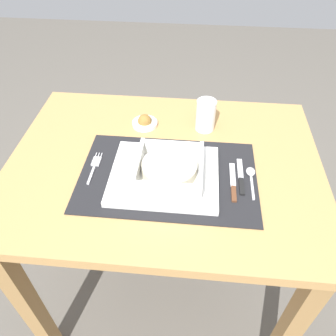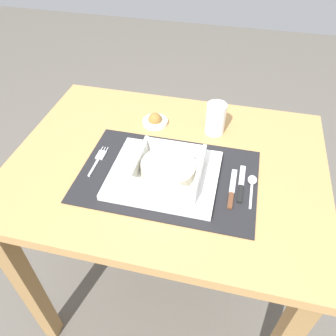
{
  "view_description": "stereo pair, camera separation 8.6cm",
  "coord_description": "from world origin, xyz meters",
  "px_view_note": "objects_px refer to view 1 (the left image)",
  "views": [
    {
      "loc": [
        0.08,
        -0.68,
        1.36
      ],
      "look_at": [
        0.02,
        -0.06,
        0.76
      ],
      "focal_mm": 35.62,
      "sensor_mm": 36.0,
      "label": 1
    },
    {
      "loc": [
        0.16,
        -0.67,
        1.36
      ],
      "look_at": [
        0.02,
        -0.06,
        0.76
      ],
      "focal_mm": 35.62,
      "sensor_mm": 36.0,
      "label": 2
    }
  ],
  "objects_px": {
    "porridge_bowl": "(169,170)",
    "spoon": "(251,175)",
    "dining_table": "(164,190)",
    "drinking_glass": "(206,117)",
    "condiment_saucer": "(145,122)",
    "bread_knife": "(233,184)",
    "fork": "(95,165)",
    "butter_knife": "(241,178)"
  },
  "relations": [
    {
      "from": "porridge_bowl",
      "to": "spoon",
      "type": "relative_size",
      "value": 1.49
    },
    {
      "from": "dining_table",
      "to": "drinking_glass",
      "type": "relative_size",
      "value": 8.92
    },
    {
      "from": "spoon",
      "to": "condiment_saucer",
      "type": "xyz_separation_m",
      "value": [
        -0.31,
        0.2,
        0.0
      ]
    },
    {
      "from": "bread_knife",
      "to": "drinking_glass",
      "type": "xyz_separation_m",
      "value": [
        -0.08,
        0.24,
        0.04
      ]
    },
    {
      "from": "fork",
      "to": "spoon",
      "type": "distance_m",
      "value": 0.42
    },
    {
      "from": "spoon",
      "to": "bread_knife",
      "type": "distance_m",
      "value": 0.06
    },
    {
      "from": "porridge_bowl",
      "to": "condiment_saucer",
      "type": "relative_size",
      "value": 2.12
    },
    {
      "from": "porridge_bowl",
      "to": "butter_knife",
      "type": "bearing_deg",
      "value": 6.55
    },
    {
      "from": "dining_table",
      "to": "condiment_saucer",
      "type": "bearing_deg",
      "value": 115.56
    },
    {
      "from": "porridge_bowl",
      "to": "condiment_saucer",
      "type": "height_order",
      "value": "porridge_bowl"
    },
    {
      "from": "dining_table",
      "to": "condiment_saucer",
      "type": "distance_m",
      "value": 0.22
    },
    {
      "from": "spoon",
      "to": "bread_knife",
      "type": "xyz_separation_m",
      "value": [
        -0.05,
        -0.04,
        -0.0
      ]
    },
    {
      "from": "butter_knife",
      "to": "dining_table",
      "type": "bearing_deg",
      "value": 164.98
    },
    {
      "from": "spoon",
      "to": "fork",
      "type": "bearing_deg",
      "value": 178.88
    },
    {
      "from": "dining_table",
      "to": "spoon",
      "type": "relative_size",
      "value": 7.76
    },
    {
      "from": "fork",
      "to": "condiment_saucer",
      "type": "xyz_separation_m",
      "value": [
        0.11,
        0.2,
        0.01
      ]
    },
    {
      "from": "dining_table",
      "to": "porridge_bowl",
      "type": "xyz_separation_m",
      "value": [
        0.02,
        -0.07,
        0.16
      ]
    },
    {
      "from": "drinking_glass",
      "to": "spoon",
      "type": "bearing_deg",
      "value": -58.24
    },
    {
      "from": "fork",
      "to": "butter_knife",
      "type": "distance_m",
      "value": 0.39
    },
    {
      "from": "drinking_glass",
      "to": "fork",
      "type": "bearing_deg",
      "value": -145.6
    },
    {
      "from": "bread_knife",
      "to": "condiment_saucer",
      "type": "xyz_separation_m",
      "value": [
        -0.26,
        0.24,
        0.0
      ]
    },
    {
      "from": "fork",
      "to": "drinking_glass",
      "type": "relative_size",
      "value": 1.28
    },
    {
      "from": "butter_knife",
      "to": "condiment_saucer",
      "type": "xyz_separation_m",
      "value": [
        -0.29,
        0.22,
        0.0
      ]
    },
    {
      "from": "butter_knife",
      "to": "spoon",
      "type": "bearing_deg",
      "value": 27.58
    },
    {
      "from": "drinking_glass",
      "to": "condiment_saucer",
      "type": "relative_size",
      "value": 1.24
    },
    {
      "from": "drinking_glass",
      "to": "butter_knife",
      "type": "bearing_deg",
      "value": -65.59
    },
    {
      "from": "spoon",
      "to": "bread_knife",
      "type": "bearing_deg",
      "value": -143.49
    },
    {
      "from": "dining_table",
      "to": "drinking_glass",
      "type": "distance_m",
      "value": 0.26
    },
    {
      "from": "bread_knife",
      "to": "drinking_glass",
      "type": "distance_m",
      "value": 0.25
    },
    {
      "from": "condiment_saucer",
      "to": "porridge_bowl",
      "type": "bearing_deg",
      "value": -67.25
    },
    {
      "from": "porridge_bowl",
      "to": "butter_knife",
      "type": "distance_m",
      "value": 0.19
    },
    {
      "from": "dining_table",
      "to": "fork",
      "type": "relative_size",
      "value": 6.95
    },
    {
      "from": "drinking_glass",
      "to": "condiment_saucer",
      "type": "bearing_deg",
      "value": -179.79
    },
    {
      "from": "fork",
      "to": "butter_knife",
      "type": "xyz_separation_m",
      "value": [
        0.39,
        -0.01,
        0.0
      ]
    },
    {
      "from": "spoon",
      "to": "drinking_glass",
      "type": "xyz_separation_m",
      "value": [
        -0.13,
        0.2,
        0.04
      ]
    },
    {
      "from": "porridge_bowl",
      "to": "drinking_glass",
      "type": "xyz_separation_m",
      "value": [
        0.09,
        0.24,
        0.0
      ]
    },
    {
      "from": "fork",
      "to": "bread_knife",
      "type": "bearing_deg",
      "value": -2.26
    },
    {
      "from": "bread_knife",
      "to": "fork",
      "type": "bearing_deg",
      "value": 177.0
    },
    {
      "from": "porridge_bowl",
      "to": "fork",
      "type": "distance_m",
      "value": 0.21
    },
    {
      "from": "butter_knife",
      "to": "drinking_glass",
      "type": "distance_m",
      "value": 0.24
    },
    {
      "from": "spoon",
      "to": "butter_knife",
      "type": "distance_m",
      "value": 0.03
    },
    {
      "from": "porridge_bowl",
      "to": "butter_knife",
      "type": "relative_size",
      "value": 1.26
    }
  ]
}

